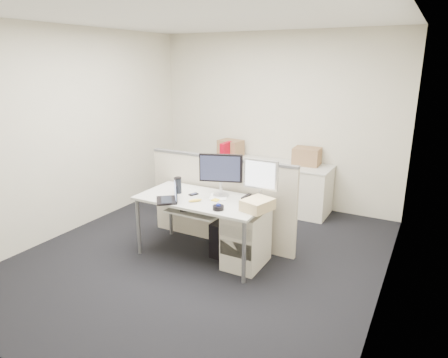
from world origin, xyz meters
The scene contains 29 objects.
floor centered at (0.00, 0.00, -0.01)m, with size 4.00×4.50×0.01m, color black.
ceiling centered at (0.00, 0.00, 2.70)m, with size 4.00×4.50×0.01m, color white.
wall_back centered at (0.00, 2.25, 1.35)m, with size 4.00×0.02×2.70m, color beige.
wall_front centered at (0.00, -2.25, 1.35)m, with size 4.00×0.02×2.70m, color beige.
wall_left centered at (-2.00, 0.00, 1.35)m, with size 0.02×4.50×2.70m, color beige.
wall_right centered at (2.00, 0.00, 1.35)m, with size 0.02×4.50×2.70m, color beige.
desk centered at (0.00, 0.00, 0.66)m, with size 1.50×0.75×0.73m.
keyboard_tray centered at (0.00, -0.18, 0.62)m, with size 0.62×0.32×0.02m, color beige.
drawer_pedestal centered at (0.55, 0.05, 0.33)m, with size 0.40×0.55×0.65m, color silver.
cubicle_partition centered at (0.00, 0.45, 0.55)m, with size 2.00×0.06×1.10m, color #C2B39D.
back_counter centered at (0.00, 1.93, 0.36)m, with size 2.00×0.60×0.72m, color silver.
monitor_main centered at (0.15, 0.18, 0.98)m, with size 0.50×0.19×0.50m, color black.
monitor_small centered at (0.65, 0.18, 0.97)m, with size 0.40×0.20×0.49m, color #B7B7BC.
laptop centered at (-0.30, -0.28, 0.84)m, with size 0.29×0.22×0.22m, color black.
trackball centered at (0.35, -0.24, 0.75)m, with size 0.12×0.12×0.05m, color black.
desk_phone centered at (0.60, 0.08, 0.76)m, with size 0.20×0.16×0.06m, color black.
paper_stack centered at (0.15, 0.12, 0.74)m, with size 0.19×0.25×0.01m, color white.
sticky_pad centered at (0.18, 0.00, 0.74)m, with size 0.08×0.08×0.01m, color yellow.
travel_mug centered at (-0.35, 0.02, 0.82)m, with size 0.09×0.09×0.18m, color black.
banana centered at (0.00, -0.15, 0.75)m, with size 0.16×0.04×0.04m, color #FAD14C.
cellphone centered at (-0.15, 0.05, 0.74)m, with size 0.06×0.11×0.01m, color black.
manila_folders centered at (0.72, -0.05, 0.79)m, with size 0.25×0.32×0.12m, color tan.
keyboard centered at (0.05, -0.14, 0.64)m, with size 0.41×0.15×0.02m, color black.
pc_tower_desk centered at (0.20, 0.20, 0.21)m, with size 0.18×0.46×0.43m, color black.
pc_tower_spare_dark centered at (-1.45, 1.63, 0.19)m, with size 0.16×0.40×0.37m, color black.
pc_tower_spare_silver centered at (-1.30, 2.03, 0.22)m, with size 0.19×0.47×0.44m, color #B7B7BC.
cardboard_box_left centered at (-0.70, 2.05, 0.86)m, with size 0.37×0.28×0.28m, color olive.
cardboard_box_right centered at (0.60, 2.05, 0.86)m, with size 0.39×0.30×0.28m, color olive.
red_binder centered at (-0.67, 1.83, 0.86)m, with size 0.07×0.30×0.28m, color #A80216.
Camera 1 is at (2.31, -3.71, 2.25)m, focal length 32.00 mm.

